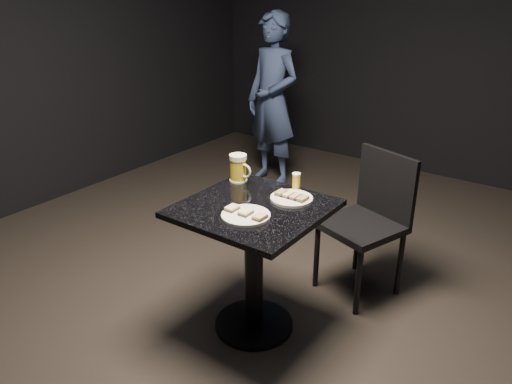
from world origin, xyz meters
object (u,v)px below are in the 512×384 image
plate_small (292,198)px  beer_mug (239,168)px  beer_tumbler (296,182)px  chair (370,215)px  patron (273,101)px  plate_large (246,215)px  table (254,247)px

plate_small → beer_mug: beer_mug is taller
beer_tumbler → plate_small: bearing=-68.5°
beer_mug → chair: 0.86m
patron → beer_mug: 1.89m
plate_large → table: (-0.04, 0.12, -0.25)m
plate_small → beer_mug: bearing=173.5°
patron → chair: size_ratio=1.79×
plate_small → beer_mug: (-0.38, 0.04, 0.07)m
plate_large → beer_mug: bearing=132.0°
patron → beer_tumbler: patron is taller
plate_small → patron: size_ratio=0.14×
plate_small → beer_tumbler: 0.14m
table → chair: (0.33, 0.74, -0.01)m
table → beer_mug: beer_mug is taller
beer_mug → plate_small: bearing=-6.5°
plate_large → beer_tumbler: beer_tumbler is taller
table → chair: bearing=65.8°
plate_large → chair: 0.94m
table → chair: size_ratio=0.85×
patron → chair: (1.50, -1.15, -0.28)m
plate_small → patron: (-1.28, 1.71, 0.03)m
table → beer_tumbler: (0.07, 0.30, 0.29)m
beer_tumbler → patron: bearing=127.9°
plate_small → chair: chair is taller
plate_large → plate_small: (0.07, 0.30, 0.00)m
plate_large → beer_mug: size_ratio=1.52×
chair → beer_tumbler: bearing=-121.5°
plate_large → plate_small: same height
table → beer_mug: 0.48m
plate_large → beer_mug: 0.47m
plate_large → beer_tumbler: 0.43m
patron → plate_small: bearing=-42.2°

